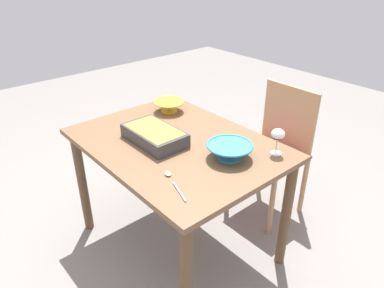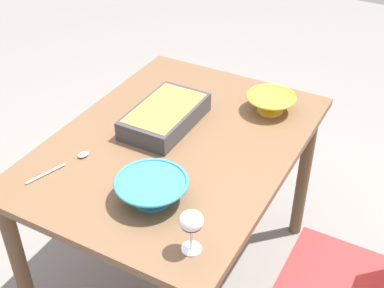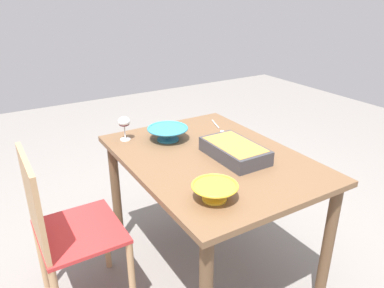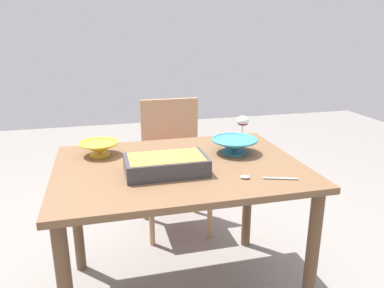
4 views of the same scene
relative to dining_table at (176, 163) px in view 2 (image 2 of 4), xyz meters
The scene contains 7 objects.
ground_plane 0.66m from the dining_table, ahead, with size 8.00×8.00×0.00m, color gray.
dining_table is the anchor object (origin of this frame).
wine_glass 0.60m from the dining_table, 34.84° to the left, with size 0.07×0.07×0.15m.
casserole_dish 0.20m from the dining_table, 130.82° to the right, with size 0.38×0.22×0.08m.
mixing_bowl 0.37m from the dining_table, 16.83° to the left, with size 0.25×0.25×0.08m.
small_bowl 0.47m from the dining_table, 147.80° to the left, with size 0.21×0.21×0.07m.
serving_spoon 0.42m from the dining_table, 41.80° to the right, with size 0.25×0.10×0.01m.
Camera 2 is at (1.39, 0.83, 1.92)m, focal length 48.48 mm.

